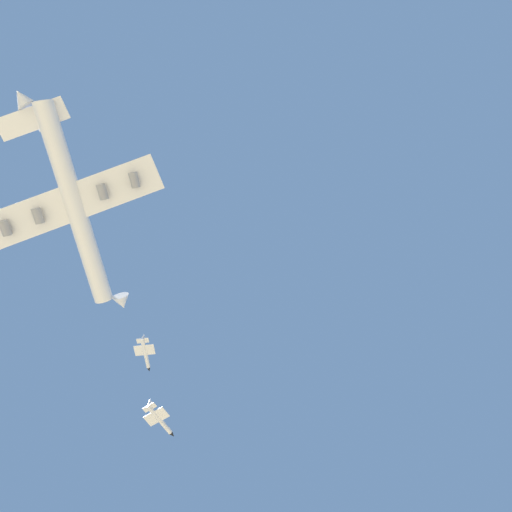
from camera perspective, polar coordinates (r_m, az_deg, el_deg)
The scene contains 3 objects.
carrier_jet at distance 153.20m, azimuth -23.52°, elevation 6.45°, with size 78.48×60.19×21.61m.
chase_jet_lead at distance 155.27m, azimuth -12.98°, elevation -20.81°, with size 15.22×8.99×4.00m.
chase_jet_left_wing at distance 175.49m, azimuth -14.79°, elevation -12.65°, with size 15.27×8.48×4.00m.
Camera 1 is at (-39.28, 65.21, 1.94)m, focal length 29.46 mm.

